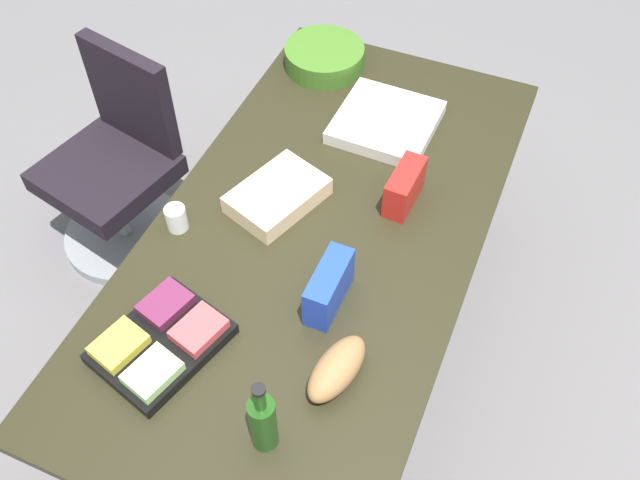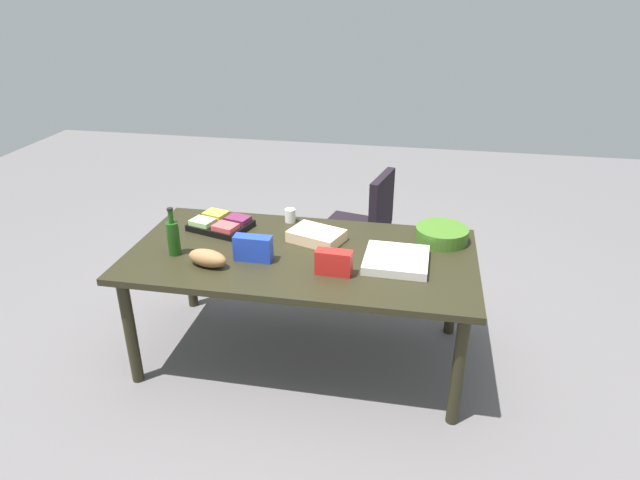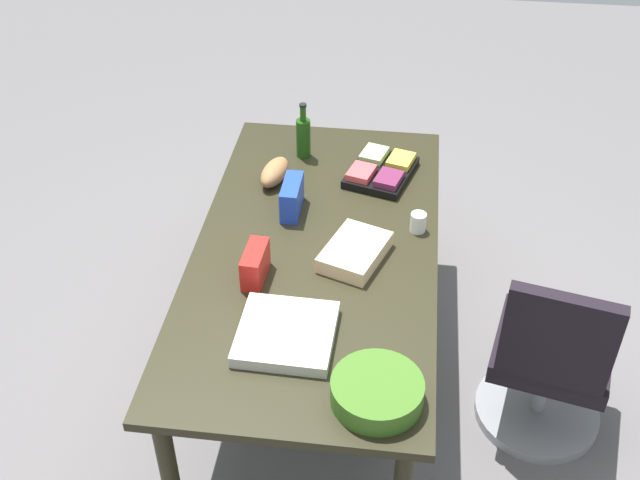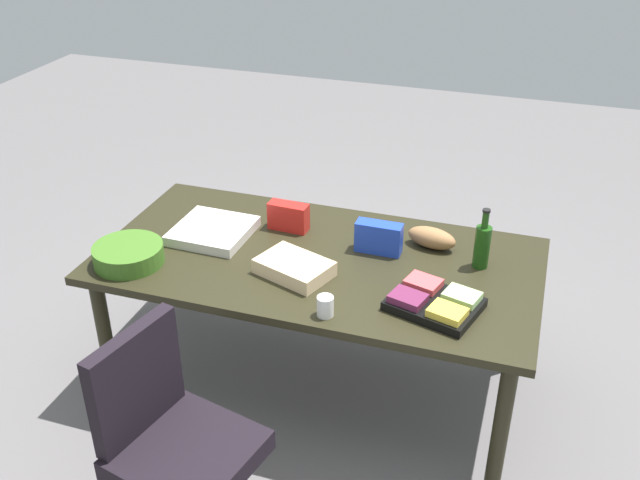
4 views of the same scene
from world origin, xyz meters
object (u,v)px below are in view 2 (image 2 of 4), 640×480
Objects in this scene: wine_bottle at (173,237)px; fruit_platter at (221,224)px; bread_loaf at (208,258)px; chip_bag_blue at (253,248)px; sheet_cake at (316,236)px; chip_bag_red at (334,262)px; salad_bowl at (442,234)px; conference_table at (302,263)px; pizza_box at (396,260)px; office_chair at (359,241)px; paper_cup at (290,215)px.

wine_bottle reaches higher than fruit_platter.
bread_loaf is 0.26m from chip_bag_blue.
fruit_platter is 0.65m from sheet_cake.
wine_bottle reaches higher than bread_loaf.
chip_bag_red is 0.62× the size of sheet_cake.
wine_bottle reaches higher than sheet_cake.
chip_bag_red is at bearing -66.19° from sheet_cake.
wine_bottle reaches higher than salad_bowl.
conference_table is 0.57m from bread_loaf.
wine_bottle is at bearing -157.14° from sheet_cake.
conference_table is 0.77m from wine_bottle.
sheet_cake is (0.65, -0.07, 0.00)m from fruit_platter.
bread_loaf reaches higher than pizza_box.
office_chair is at bearing 90.09° from chip_bag_red.
chip_bag_red reaches higher than salad_bowl.
wine_bottle is at bearing -109.02° from fruit_platter.
office_chair reaches higher than salad_bowl.
fruit_platter is 4.70× the size of paper_cup.
fruit_platter is at bearing 173.89° from sheet_cake.
sheet_cake reaches higher than conference_table.
wine_bottle reaches higher than office_chair.
fruit_platter is 1.32× the size of sheet_cake.
conference_table is 10.30× the size of chip_bag_red.
bread_loaf is (-0.71, -1.30, 0.44)m from office_chair.
sheet_cake is (-0.17, 0.39, -0.03)m from chip_bag_red.
office_chair is at bearing 56.10° from paper_cup.
bread_loaf is at bearing -114.12° from paper_cup.
chip_bag_red is 0.47× the size of fruit_platter.
paper_cup is (0.31, 0.70, -0.01)m from bread_loaf.
sheet_cake is (-0.51, 0.21, 0.01)m from pizza_box.
paper_cup is at bearing 82.12° from chip_bag_blue.
fruit_platter is at bearing -136.18° from office_chair.
chip_bag_blue reaches higher than fruit_platter.
salad_bowl is (1.31, 0.58, -0.01)m from bread_loaf.
office_chair reaches higher than fruit_platter.
office_chair is at bearing 77.55° from conference_table.
chip_bag_blue is (0.23, 0.12, 0.02)m from bread_loaf.
bread_loaf reaches higher than fruit_platter.
salad_bowl is at bearing 10.79° from sheet_cake.
sheet_cake is at bearing 72.10° from conference_table.
wine_bottle reaches higher than paper_cup.
chip_bag_blue is at bearing 170.98° from chip_bag_red.
wine_bottle is 0.82m from paper_cup.
wine_bottle reaches higher than conference_table.
chip_bag_blue is (-1.07, -0.46, 0.03)m from salad_bowl.
chip_bag_blue reaches higher than conference_table.
office_chair reaches higher than bread_loaf.
wine_bottle is at bearing -167.77° from conference_table.
pizza_box is at bearing -3.99° from conference_table.
paper_cup is 0.41× the size of chip_bag_blue.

